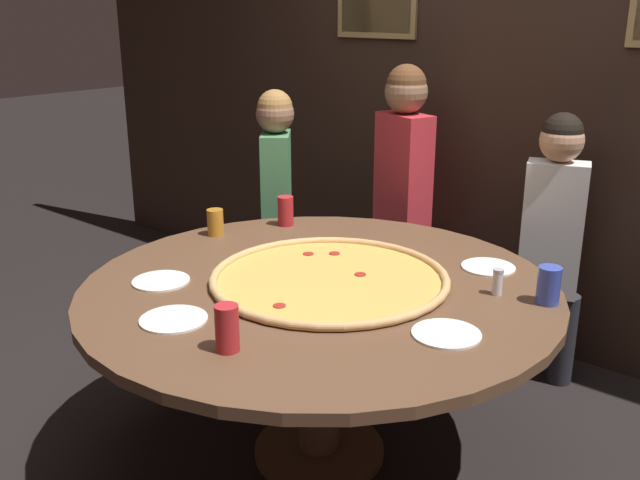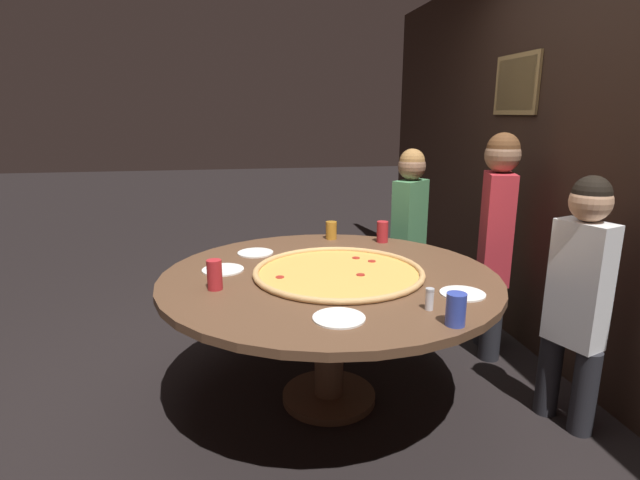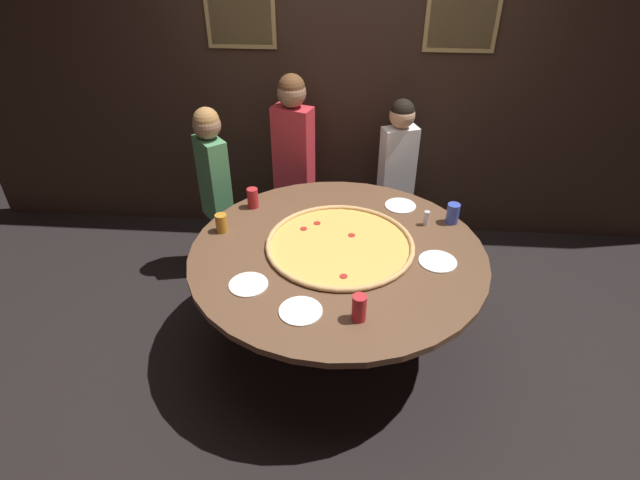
# 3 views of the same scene
# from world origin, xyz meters

# --- Properties ---
(ground_plane) EXTENTS (24.00, 24.00, 0.00)m
(ground_plane) POSITION_xyz_m (0.00, 0.00, 0.00)
(ground_plane) COLOR black
(back_wall) EXTENTS (6.40, 0.08, 2.60)m
(back_wall) POSITION_xyz_m (0.00, 1.49, 1.30)
(back_wall) COLOR black
(back_wall) RESTS_ON ground_plane
(dining_table) EXTENTS (1.77, 1.77, 0.74)m
(dining_table) POSITION_xyz_m (0.00, 0.00, 0.63)
(dining_table) COLOR brown
(dining_table) RESTS_ON ground_plane
(giant_pizza) EXTENTS (0.90, 0.90, 0.03)m
(giant_pizza) POSITION_xyz_m (0.01, 0.05, 0.75)
(giant_pizza) COLOR #E5A84C
(giant_pizza) RESTS_ON dining_table
(drink_cup_far_left) EXTENTS (0.08, 0.08, 0.13)m
(drink_cup_far_left) POSITION_xyz_m (0.72, 0.37, 0.81)
(drink_cup_far_left) COLOR #384CB7
(drink_cup_far_left) RESTS_ON dining_table
(drink_cup_far_right) EXTENTS (0.07, 0.07, 0.15)m
(drink_cup_far_right) POSITION_xyz_m (0.13, -0.59, 0.81)
(drink_cup_far_right) COLOR #B22328
(drink_cup_far_right) RESTS_ON dining_table
(drink_cup_near_right) EXTENTS (0.07, 0.07, 0.12)m
(drink_cup_near_right) POSITION_xyz_m (-0.74, 0.16, 0.80)
(drink_cup_near_right) COLOR #BC7A23
(drink_cup_near_right) RESTS_ON dining_table
(drink_cup_centre_back) EXTENTS (0.07, 0.07, 0.14)m
(drink_cup_centre_back) POSITION_xyz_m (-0.60, 0.47, 0.81)
(drink_cup_centre_back) COLOR #B22328
(drink_cup_centre_back) RESTS_ON dining_table
(white_plate_far_back) EXTENTS (0.22, 0.22, 0.01)m
(white_plate_far_back) POSITION_xyz_m (0.58, -0.07, 0.74)
(white_plate_far_back) COLOR white
(white_plate_far_back) RESTS_ON dining_table
(white_plate_beside_cup) EXTENTS (0.21, 0.21, 0.01)m
(white_plate_beside_cup) POSITION_xyz_m (0.40, 0.56, 0.74)
(white_plate_beside_cup) COLOR white
(white_plate_beside_cup) RESTS_ON dining_table
(white_plate_right_side) EXTENTS (0.21, 0.21, 0.01)m
(white_plate_right_side) POSITION_xyz_m (-0.47, -0.36, 0.74)
(white_plate_right_side) COLOR white
(white_plate_right_side) RESTS_ON dining_table
(white_plate_left_side) EXTENTS (0.22, 0.22, 0.01)m
(white_plate_left_side) POSITION_xyz_m (-0.16, -0.55, 0.74)
(white_plate_left_side) COLOR white
(white_plate_left_side) RESTS_ON dining_table
(condiment_shaker) EXTENTS (0.04, 0.04, 0.10)m
(condiment_shaker) POSITION_xyz_m (0.55, 0.33, 0.79)
(condiment_shaker) COLOR silver
(condiment_shaker) RESTS_ON dining_table
(diner_side_right) EXTENTS (0.30, 0.33, 1.32)m
(diner_side_right) POSITION_xyz_m (-0.95, 0.78, 0.75)
(diner_side_right) COLOR #232328
(diner_side_right) RESTS_ON ground_plane
(diner_far_right) EXTENTS (0.38, 0.25, 1.45)m
(diner_far_right) POSITION_xyz_m (-0.40, 1.16, 0.82)
(diner_far_right) COLOR #232328
(diner_far_right) RESTS_ON ground_plane
(diner_far_left) EXTENTS (0.34, 0.22, 1.29)m
(diner_far_left) POSITION_xyz_m (0.41, 1.16, 0.73)
(diner_far_left) COLOR #232328
(diner_far_left) RESTS_ON ground_plane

